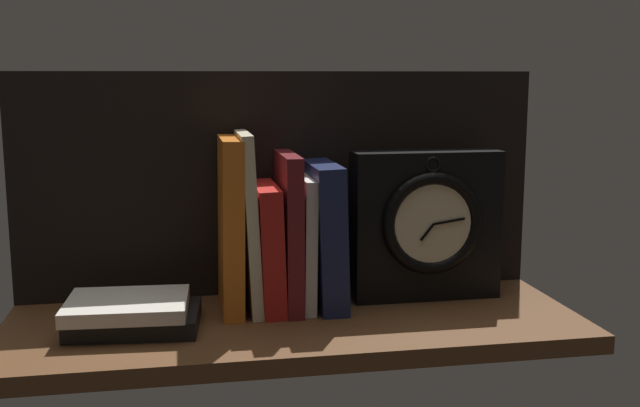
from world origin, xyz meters
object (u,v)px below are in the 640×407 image
Objects in this scene: book_navy_bierce at (325,235)px; framed_clock at (426,225)px; book_maroon_dawkins at (289,231)px; book_stack_side at (132,314)px; book_orange_pandolfini at (231,225)px; book_cream_twain at (249,222)px; book_white_catcher at (304,242)px; book_red_requiem at (268,247)px.

framed_clock is at bearing 1.71° from book_navy_bierce.
book_maroon_dawkins is at bearing -178.73° from framed_clock.
book_stack_side is (-43.36, -7.08, -9.25)cm from framed_clock.
book_cream_twain is at bearing -0.00° from book_orange_pandolfini.
book_orange_pandolfini is at bearing 180.00° from book_cream_twain.
book_white_catcher is at bearing 15.04° from book_stack_side.
book_navy_bierce is at bearing -0.00° from book_orange_pandolfini.
book_maroon_dawkins is at bearing 180.00° from book_navy_bierce.
book_cream_twain is 6.00cm from book_maroon_dawkins.
book_maroon_dawkins is 2.86cm from book_white_catcher.
book_cream_twain is at bearing 180.00° from book_navy_bierce.
framed_clock is at bearing 1.43° from book_white_catcher.
book_maroon_dawkins is 1.24× the size of book_stack_side.
framed_clock reaches higher than book_navy_bierce.
book_red_requiem is at bearing 18.98° from book_stack_side.
book_red_requiem is 0.86× the size of book_navy_bierce.
book_navy_bierce is (11.18, 0.00, -2.31)cm from book_cream_twain.
book_navy_bierce reaches higher than book_white_catcher.
book_white_catcher is 0.85× the size of framed_clock.
book_navy_bierce is 0.94× the size of framed_clock.
book_stack_side is (-24.58, -6.61, -7.47)cm from book_white_catcher.
book_red_requiem is 1.00× the size of book_stack_side.
book_navy_bierce is (5.39, 0.00, -0.76)cm from book_maroon_dawkins.
book_navy_bierce is at bearing 0.00° from book_white_catcher.
book_cream_twain is 1.41× the size of book_stack_side.
book_orange_pandolfini is 1.11× the size of framed_clock.
book_white_catcher is at bearing -0.00° from book_orange_pandolfini.
book_orange_pandolfini is at bearing 180.00° from book_red_requiem.
book_orange_pandolfini is at bearing 180.00° from book_navy_bierce.
book_cream_twain is 8.73cm from book_white_catcher.
book_cream_twain is at bearing 180.00° from book_red_requiem.
book_white_catcher reaches higher than book_red_requiem.
book_maroon_dawkins and framed_clock have the same top height.
book_stack_side is at bearing -161.02° from book_red_requiem.
book_stack_side is at bearing -164.96° from book_white_catcher.
book_navy_bierce is at bearing 13.43° from book_stack_side.
book_red_requiem is at bearing -178.89° from framed_clock.
book_stack_side is (-27.66, -6.61, -8.40)cm from book_navy_bierce.
book_white_catcher is 26.53cm from book_stack_side.
book_navy_bierce is (8.46, 0.00, 1.46)cm from book_red_requiem.
book_maroon_dawkins is at bearing 0.00° from book_red_requiem.
framed_clock is (29.47, 0.47, -1.12)cm from book_orange_pandolfini.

